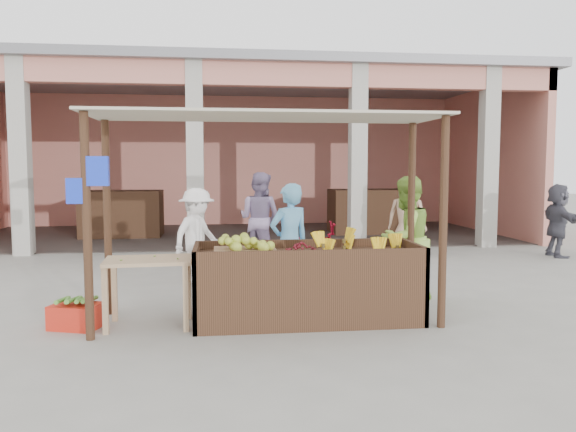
{
  "coord_description": "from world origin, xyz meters",
  "views": [
    {
      "loc": [
        -0.51,
        -6.35,
        1.78
      ],
      "look_at": [
        0.42,
        1.2,
        1.13
      ],
      "focal_mm": 35.0,
      "sensor_mm": 36.0,
      "label": 1
    }
  ],
  "objects": [
    {
      "name": "red_crate",
      "position": [
        -2.1,
        0.02,
        0.13
      ],
      "size": [
        0.61,
        0.52,
        0.27
      ],
      "primitive_type": "cube",
      "rotation": [
        0.0,
        0.0,
        -0.32
      ],
      "color": "red",
      "rests_on": "ground"
    },
    {
      "name": "plantain_bundle",
      "position": [
        -2.1,
        0.02,
        0.31
      ],
      "size": [
        0.4,
        0.28,
        0.08
      ],
      "primitive_type": null,
      "color": "#579737",
      "rests_on": "red_crate"
    },
    {
      "name": "produce_sacks",
      "position": [
        2.67,
        5.33,
        0.31
      ],
      "size": [
        0.83,
        0.77,
        0.63
      ],
      "color": "maroon",
      "rests_on": "ground"
    },
    {
      "name": "shopper_f",
      "position": [
        0.23,
        3.9,
        0.93
      ],
      "size": [
        1.05,
        0.94,
        1.86
      ],
      "primitive_type": "imported",
      "rotation": [
        0.0,
        0.0,
        2.55
      ],
      "color": "gray",
      "rests_on": "ground"
    },
    {
      "name": "berry_heap",
      "position": [
        0.43,
        -0.0,
        0.86
      ],
      "size": [
        0.41,
        0.33,
        0.13
      ],
      "primitive_type": "ellipsoid",
      "color": "maroon",
      "rests_on": "fruit_stall"
    },
    {
      "name": "shopper_c",
      "position": [
        3.25,
        4.52,
        0.89
      ],
      "size": [
        1.01,
        0.87,
        1.77
      ],
      "primitive_type": "imported",
      "rotation": [
        0.0,
        0.0,
        2.7
      ],
      "color": "tan",
      "rests_on": "ground"
    },
    {
      "name": "market_building",
      "position": [
        0.05,
        8.93,
        2.7
      ],
      "size": [
        14.4,
        6.4,
        4.2
      ],
      "color": "tan",
      "rests_on": "ground"
    },
    {
      "name": "ground",
      "position": [
        0.0,
        0.0,
        0.0
      ],
      "size": [
        60.0,
        60.0,
        0.0
      ],
      "primitive_type": "plane",
      "color": "gray",
      "rests_on": "ground"
    },
    {
      "name": "shopper_a",
      "position": [
        -0.86,
        2.47,
        0.79
      ],
      "size": [
        1.05,
        1.1,
        1.59
      ],
      "primitive_type": "imported",
      "rotation": [
        0.0,
        0.0,
        0.86
      ],
      "color": "white",
      "rests_on": "ground"
    },
    {
      "name": "fruit_stall",
      "position": [
        0.5,
        0.0,
        0.4
      ],
      "size": [
        2.6,
        0.95,
        0.8
      ],
      "primitive_type": "cube",
      "color": "#482D1D",
      "rests_on": "ground"
    },
    {
      "name": "papaya_pile",
      "position": [
        -1.3,
        -0.0,
        0.88
      ],
      "size": [
        0.77,
        0.44,
        0.22
      ],
      "primitive_type": null,
      "color": "#4B902F",
      "rests_on": "side_table"
    },
    {
      "name": "melon_tray",
      "position": [
        -0.22,
        -0.03,
        0.89
      ],
      "size": [
        0.71,
        0.61,
        0.19
      ],
      "color": "#936A4B",
      "rests_on": "fruit_stall"
    },
    {
      "name": "motorcycle",
      "position": [
        0.88,
        2.69,
        0.47
      ],
      "size": [
        0.72,
        1.83,
        0.94
      ],
      "primitive_type": "imported",
      "rotation": [
        0.0,
        0.0,
        1.51
      ],
      "color": "maroon",
      "rests_on": "ground"
    },
    {
      "name": "vendor_green",
      "position": [
        1.98,
        0.86,
        0.88
      ],
      "size": [
        0.98,
        0.83,
        1.76
      ],
      "primitive_type": "imported",
      "rotation": [
        0.0,
        0.0,
        3.63
      ],
      "color": "#91C043",
      "rests_on": "ground"
    },
    {
      "name": "side_table",
      "position": [
        -1.3,
        -0.0,
        0.63
      ],
      "size": [
        0.99,
        0.69,
        0.77
      ],
      "rotation": [
        0.0,
        0.0,
        0.06
      ],
      "color": "tan",
      "rests_on": "ground"
    },
    {
      "name": "stall_awning",
      "position": [
        -0.01,
        0.06,
        1.98
      ],
      "size": [
        4.09,
        1.35,
        2.39
      ],
      "color": "#482D1D",
      "rests_on": "ground"
    },
    {
      "name": "banana_heap",
      "position": [
        1.12,
        0.04,
        0.9
      ],
      "size": [
        1.12,
        0.61,
        0.2
      ],
      "primitive_type": null,
      "color": "yellow",
      "rests_on": "fruit_stall"
    },
    {
      "name": "shopper_d",
      "position": [
        6.23,
        4.08,
        0.77
      ],
      "size": [
        0.73,
        1.48,
        1.55
      ],
      "primitive_type": "imported",
      "rotation": [
        0.0,
        0.0,
        1.47
      ],
      "color": "#464550",
      "rests_on": "ground"
    },
    {
      "name": "vendor_blue",
      "position": [
        0.41,
        0.95,
        0.84
      ],
      "size": [
        0.77,
        0.68,
        1.69
      ],
      "primitive_type": "imported",
      "rotation": [
        0.0,
        0.0,
        3.56
      ],
      "color": "#63B0E0",
      "rests_on": "ground"
    }
  ]
}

